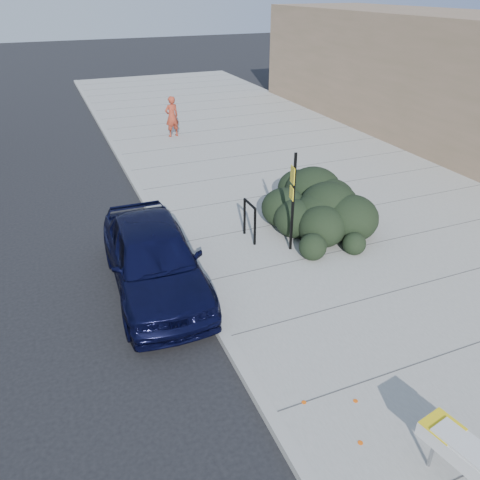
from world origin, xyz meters
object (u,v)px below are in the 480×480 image
object	(u,v)px
sign_post	(293,197)
pedestrian	(172,117)
bike_rack	(250,217)
sedan_navy	(154,258)

from	to	relation	value
sign_post	pedestrian	distance (m)	11.13
bike_rack	sign_post	bearing A→B (deg)	-51.52
sedan_navy	pedestrian	distance (m)	11.86
sedan_navy	sign_post	bearing A→B (deg)	5.17
bike_rack	sedan_navy	xyz separation A→B (m)	(-2.82, -1.11, 0.03)
bike_rack	sedan_navy	world-z (taller)	sedan_navy
sign_post	pedestrian	bearing A→B (deg)	101.53
bike_rack	pedestrian	size ratio (longest dim) A/B	0.60
sedan_navy	pedestrian	xyz separation A→B (m)	(3.52, 11.32, 0.21)
bike_rack	sign_post	xyz separation A→B (m)	(0.74, -0.91, 0.82)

